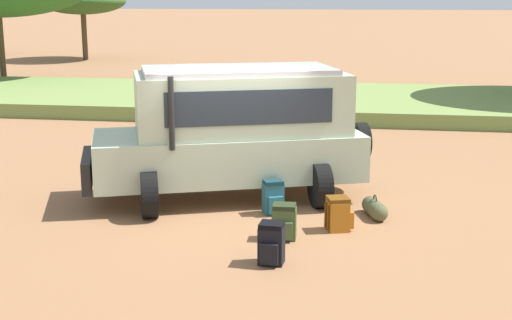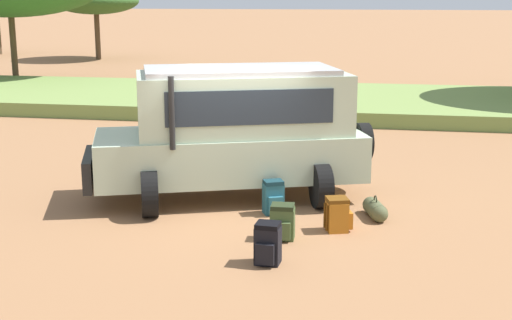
# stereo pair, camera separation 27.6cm
# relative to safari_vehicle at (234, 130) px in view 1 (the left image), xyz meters

# --- Properties ---
(ground_plane) EXTENTS (320.00, 320.00, 0.00)m
(ground_plane) POSITION_rel_safari_vehicle_xyz_m (0.19, -0.71, -1.29)
(ground_plane) COLOR #936642
(grass_bank) EXTENTS (120.00, 7.00, 0.44)m
(grass_bank) POSITION_rel_safari_vehicle_xyz_m (0.19, 10.97, -1.07)
(grass_bank) COLOR olive
(grass_bank) RESTS_ON ground_plane
(safari_vehicle) EXTENTS (5.43, 3.71, 2.44)m
(safari_vehicle) POSITION_rel_safari_vehicle_xyz_m (0.00, 0.00, 0.00)
(safari_vehicle) COLOR #B2C6A8
(safari_vehicle) RESTS_ON ground_plane
(backpack_beside_front_wheel) EXTENTS (0.49, 0.43, 0.55)m
(backpack_beside_front_wheel) POSITION_rel_safari_vehicle_xyz_m (2.03, -1.66, -1.02)
(backpack_beside_front_wheel) COLOR #B26619
(backpack_beside_front_wheel) RESTS_ON ground_plane
(backpack_cluster_center) EXTENTS (0.38, 0.42, 0.56)m
(backpack_cluster_center) POSITION_rel_safari_vehicle_xyz_m (1.21, -2.22, -1.02)
(backpack_cluster_center) COLOR #42562D
(backpack_cluster_center) RESTS_ON ground_plane
(backpack_near_rear_wheel) EXTENTS (0.41, 0.43, 0.60)m
(backpack_near_rear_wheel) POSITION_rel_safari_vehicle_xyz_m (0.87, -0.94, -1.00)
(backpack_near_rear_wheel) COLOR #235B6B
(backpack_near_rear_wheel) RESTS_ON ground_plane
(backpack_outermost) EXTENTS (0.37, 0.42, 0.61)m
(backpack_outermost) POSITION_rel_safari_vehicle_xyz_m (1.16, -3.29, -1.00)
(backpack_outermost) COLOR black
(backpack_outermost) RESTS_ON ground_plane
(duffel_bag_low_black_case) EXTENTS (0.45, 0.80, 0.39)m
(duffel_bag_low_black_case) POSITION_rel_safari_vehicle_xyz_m (2.62, -0.85, -1.15)
(duffel_bag_low_black_case) COLOR #4C5133
(duffel_bag_low_black_case) RESTS_ON ground_plane
(acacia_tree_left_mid) EXTENTS (4.86, 5.30, 4.10)m
(acacia_tree_left_mid) POSITION_rel_safari_vehicle_xyz_m (-13.74, 26.69, 2.03)
(acacia_tree_left_mid) COLOR brown
(acacia_tree_left_mid) RESTS_ON ground_plane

